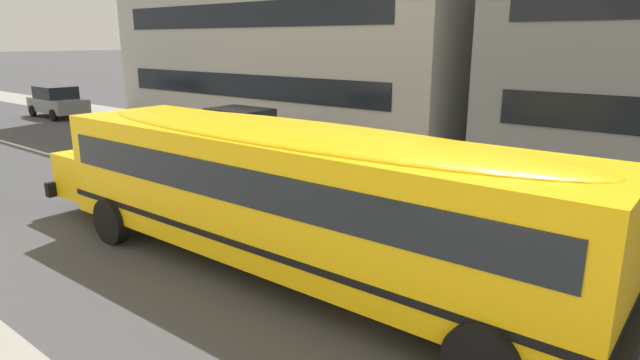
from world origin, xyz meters
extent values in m
plane|color=#424244|center=(0.00, 0.00, 0.00)|extent=(400.00, 400.00, 0.00)
cube|color=gray|center=(0.00, 7.44, 0.01)|extent=(120.00, 3.00, 0.01)
cube|color=silver|center=(0.00, 0.00, 0.00)|extent=(110.00, 0.16, 0.01)
cube|color=yellow|center=(2.48, -1.98, 1.49)|extent=(10.27, 2.46, 2.05)
cube|color=yellow|center=(-3.39, -2.06, 0.98)|extent=(1.51, 1.97, 1.02)
cube|color=black|center=(-4.13, -2.07, 0.63)|extent=(0.22, 2.33, 0.34)
cube|color=black|center=(7.67, -1.92, 0.63)|extent=(0.22, 2.33, 0.34)
cube|color=black|center=(2.48, -1.98, 1.86)|extent=(9.65, 2.49, 0.60)
cube|color=black|center=(2.48, -1.98, 0.88)|extent=(10.29, 2.49, 0.11)
ellipsoid|color=yellow|center=(2.48, -1.98, 2.51)|extent=(9.85, 2.27, 0.34)
cylinder|color=red|center=(-0.82, -0.70, 1.39)|extent=(0.41, 0.41, 0.03)
cylinder|color=black|center=(-1.40, -3.20, 0.47)|extent=(0.93, 0.27, 0.93)
cylinder|color=black|center=(-1.43, -0.87, 0.47)|extent=(0.93, 0.27, 0.93)
cylinder|color=black|center=(6.38, -3.10, 0.47)|extent=(0.93, 0.27, 0.93)
cylinder|color=black|center=(6.35, -0.77, 0.47)|extent=(0.93, 0.27, 0.93)
cube|color=#B7BABF|center=(-5.83, 4.55, 0.65)|extent=(3.95, 1.81, 0.70)
cube|color=black|center=(-5.98, 4.55, 1.32)|extent=(2.24, 1.62, 0.64)
cylinder|color=black|center=(-4.56, 5.44, 0.30)|extent=(0.60, 0.20, 0.60)
cylinder|color=black|center=(-4.51, 3.74, 0.30)|extent=(0.60, 0.20, 0.60)
cylinder|color=black|center=(-7.16, 5.36, 0.30)|extent=(0.60, 0.20, 0.60)
cylinder|color=black|center=(-7.11, 3.66, 0.30)|extent=(0.60, 0.20, 0.60)
cube|color=gray|center=(-20.61, 4.85, 0.65)|extent=(3.96, 1.84, 0.70)
cube|color=black|center=(-20.76, 4.85, 1.32)|extent=(2.26, 1.64, 0.64)
cylinder|color=black|center=(-19.28, 5.65, 0.30)|extent=(0.61, 0.20, 0.60)
cylinder|color=black|center=(-19.34, 3.95, 0.30)|extent=(0.61, 0.20, 0.60)
cylinder|color=black|center=(-21.88, 5.75, 0.30)|extent=(0.61, 0.20, 0.60)
cylinder|color=black|center=(-21.94, 4.05, 0.30)|extent=(0.61, 0.20, 0.60)
cube|color=black|center=(-10.76, 8.92, 1.92)|extent=(16.85, 0.04, 1.10)
cube|color=black|center=(-10.76, 8.92, 5.12)|extent=(16.85, 0.04, 1.10)
camera|label=1|loc=(8.33, -8.44, 4.02)|focal=29.91mm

